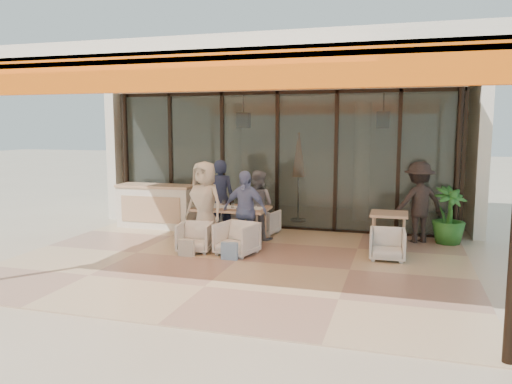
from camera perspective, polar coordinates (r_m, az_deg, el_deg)
ground at (r=8.99m, az=-2.25°, el=-7.99°), size 70.00×70.00×0.00m
terrace_floor at (r=8.99m, az=-2.25°, el=-7.96°), size 8.00×6.00×0.01m
terrace_structure at (r=8.45m, az=-2.96°, el=13.26°), size 8.00×6.00×3.40m
glass_storefront at (r=11.57m, az=2.46°, el=3.54°), size 8.08×0.10×3.20m
interior_block at (r=13.80m, az=4.84°, el=6.79°), size 9.05×3.62×3.52m
host_counter at (r=12.02m, az=-11.30°, el=-1.58°), size 1.85×0.65×1.04m
dining_table at (r=10.30m, az=-2.80°, el=-2.08°), size 1.50×0.90×0.93m
chair_far_left at (r=11.37m, az=-3.19°, el=-2.94°), size 0.71×0.68×0.68m
chair_far_right at (r=11.13m, az=0.90°, el=-3.31°), size 0.69×0.66×0.62m
chair_near_left at (r=9.64m, az=-6.98°, el=-5.01°), size 0.70×0.66×0.64m
chair_near_right at (r=9.34m, az=-2.23°, el=-5.20°), size 0.81×0.78×0.69m
diner_navy at (r=10.83m, az=-4.09°, el=-0.75°), size 0.67×0.50×1.70m
diner_grey at (r=10.58m, az=0.18°, el=-1.51°), size 0.84×0.72×1.48m
diner_cream at (r=10.00m, az=-5.90°, el=-1.40°), size 0.96×0.75×1.72m
diner_periwinkle at (r=9.73m, az=-1.30°, el=-2.09°), size 0.96×0.51×1.56m
tote_bag_cream at (r=9.32m, az=-7.94°, el=-6.41°), size 0.30×0.10×0.34m
tote_bag_blue at (r=9.02m, az=-3.04°, el=-6.83°), size 0.30×0.10×0.34m
side_table at (r=9.99m, az=14.97°, el=-2.91°), size 0.70×0.70×0.74m
side_chair at (r=9.32m, az=14.78°, el=-5.66°), size 0.64×0.61×0.64m
standing_woman at (r=10.78m, az=18.07°, el=-1.16°), size 1.26×1.07×1.69m
potted_palm at (r=10.88m, az=21.16°, el=-2.55°), size 0.92×0.92×1.19m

